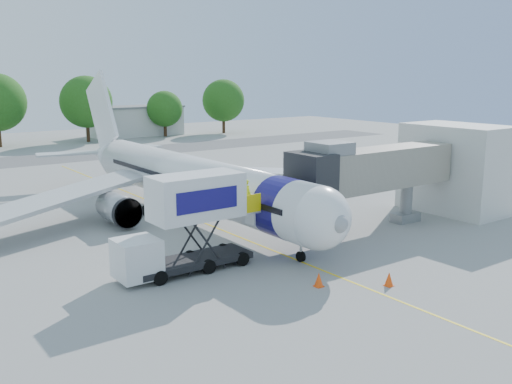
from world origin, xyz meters
TOP-DOWN VIEW (x-y plane):
  - ground at (0.00, 0.00)m, footprint 160.00×160.00m
  - guidance_line at (0.00, 0.00)m, footprint 0.15×70.00m
  - taxiway_strip at (0.00, 42.00)m, footprint 120.00×10.00m
  - aircraft at (0.00, 4.12)m, footprint 34.17×37.73m
  - jet_bridge at (7.99, -7.00)m, footprint 13.90×3.20m
  - terminal_stub at (18.50, -7.00)m, footprint 5.00×8.00m
  - catering_hiloader at (-6.27, -7.00)m, footprint 8.51×2.44m
  - ground_tug at (1.45, -18.20)m, footprint 3.42×2.18m
  - safety_cone_a at (1.17, -15.25)m, footprint 0.48×0.48m
  - safety_cone_b at (-1.88, -13.15)m, footprint 0.49×0.49m
  - outbuilding_right at (22.00, 62.00)m, footprint 16.40×7.40m
  - tree_e at (11.52, 57.43)m, footprint 8.39×8.39m
  - tree_f at (25.58, 57.47)m, footprint 6.31×6.31m
  - tree_g at (37.24, 56.34)m, footprint 7.84×7.84m

SIDE VIEW (x-z plane):
  - ground at x=0.00m, z-range 0.00..0.00m
  - taxiway_strip at x=0.00m, z-range 0.00..0.01m
  - guidance_line at x=0.00m, z-range 0.00..0.01m
  - safety_cone_a at x=1.17m, z-range -0.02..0.75m
  - safety_cone_b at x=-1.88m, z-range -0.02..0.76m
  - ground_tug at x=1.45m, z-range 0.03..1.30m
  - outbuilding_right at x=22.00m, z-range 0.01..5.31m
  - catering_hiloader at x=-6.27m, z-range 0.01..5.51m
  - aircraft at x=0.00m, z-range -2.73..8.62m
  - terminal_stub at x=18.50m, z-range 0.00..7.00m
  - jet_bridge at x=7.99m, z-range 1.04..7.64m
  - tree_f at x=25.58m, z-range 0.85..8.89m
  - tree_g at x=37.24m, z-range 1.07..11.06m
  - tree_e at x=11.52m, z-range 1.14..11.84m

